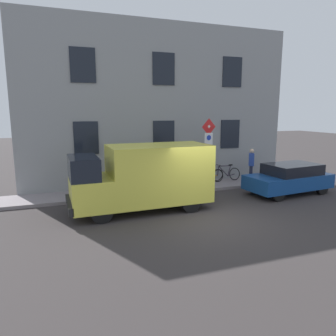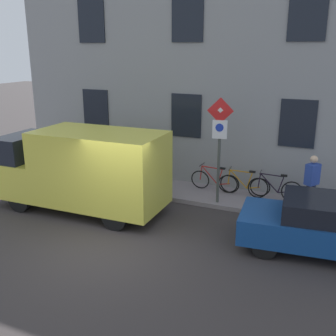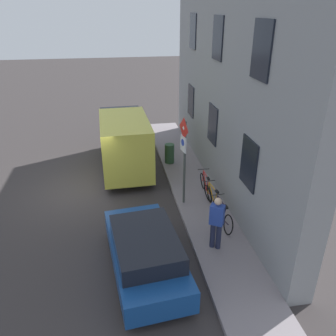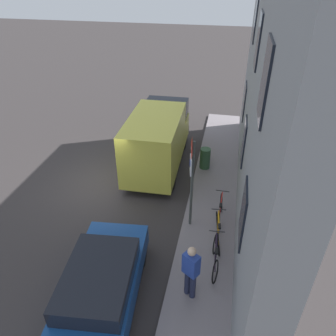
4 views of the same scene
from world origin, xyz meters
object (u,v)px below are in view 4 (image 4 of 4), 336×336
at_px(parked_hatchback, 102,284).
at_px(litter_bin, 205,158).
at_px(sign_post_stacked, 191,171).
at_px(delivery_van, 158,138).
at_px(bicycle_orange, 218,232).
at_px(bicycle_red, 220,211).
at_px(pedestrian, 191,271).
at_px(bicycle_black, 215,256).

relative_size(parked_hatchback, litter_bin, 4.62).
height_order(sign_post_stacked, delivery_van, sign_post_stacked).
relative_size(sign_post_stacked, litter_bin, 3.52).
height_order(bicycle_orange, litter_bin, litter_bin).
bearing_deg(sign_post_stacked, bicycle_orange, -30.65).
bearing_deg(delivery_van, sign_post_stacked, -153.68).
xyz_separation_m(bicycle_red, litter_bin, (-0.86, 3.23, 0.08)).
bearing_deg(pedestrian, bicycle_orange, 17.16).
height_order(sign_post_stacked, bicycle_orange, sign_post_stacked).
bearing_deg(bicycle_black, pedestrian, 149.25).
xyz_separation_m(delivery_van, parked_hatchback, (0.15, -6.95, -0.60)).
distance_m(bicycle_orange, pedestrian, 2.27).
xyz_separation_m(delivery_van, bicycle_orange, (2.90, -4.23, -0.82)).
bearing_deg(sign_post_stacked, bicycle_black, -58.00).
distance_m(bicycle_black, bicycle_red, 2.00).
bearing_deg(parked_hatchback, bicycle_black, -63.68).
distance_m(parked_hatchback, bicycle_red, 4.63).
relative_size(sign_post_stacked, bicycle_black, 1.85).
distance_m(delivery_van, bicycle_orange, 5.20).
xyz_separation_m(bicycle_black, bicycle_orange, (-0.00, 1.00, 0.00)).
height_order(sign_post_stacked, bicycle_red, sign_post_stacked).
bearing_deg(sign_post_stacked, litter_bin, 87.86).
bearing_deg(pedestrian, parked_hatchback, 137.49).
bearing_deg(sign_post_stacked, bicycle_red, 22.57).
bearing_deg(bicycle_red, pedestrian, 170.69).
bearing_deg(delivery_van, pedestrian, -161.20).
height_order(bicycle_black, litter_bin, litter_bin).
bearing_deg(litter_bin, delivery_van, 179.81).
bearing_deg(litter_bin, pedestrian, -87.43).
xyz_separation_m(pedestrian, litter_bin, (-0.29, 6.35, -0.48)).
height_order(bicycle_black, bicycle_red, same).
relative_size(sign_post_stacked, bicycle_orange, 1.85).
bearing_deg(pedestrian, bicycle_red, 21.82).
xyz_separation_m(sign_post_stacked, bicycle_orange, (0.99, -0.59, -1.77)).
distance_m(sign_post_stacked, pedestrian, 3.00).
relative_size(parked_hatchback, pedestrian, 2.42).
xyz_separation_m(sign_post_stacked, bicycle_red, (0.99, 0.41, -1.77)).
distance_m(parked_hatchback, bicycle_orange, 3.87).
distance_m(sign_post_stacked, delivery_van, 4.22).
relative_size(sign_post_stacked, bicycle_red, 1.85).
distance_m(sign_post_stacked, parked_hatchback, 4.05).
bearing_deg(pedestrian, bicycle_black, 5.27).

